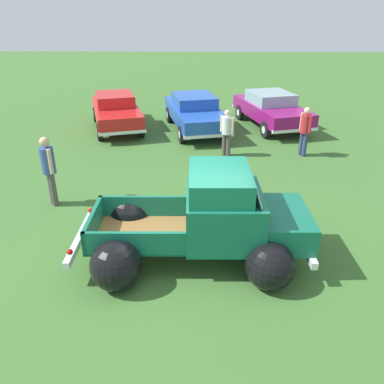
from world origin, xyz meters
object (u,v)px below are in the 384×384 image
at_px(spectator_0, 49,167).
at_px(spectator_1, 305,129).
at_px(show_car_0, 116,110).
at_px(spectator_2, 227,130).
at_px(vintage_pickup_truck, 210,225).
at_px(show_car_1, 195,111).
at_px(show_car_2, 271,108).

bearing_deg(spectator_0, spectator_1, -9.80).
bearing_deg(spectator_0, show_car_0, 50.40).
xyz_separation_m(show_car_0, spectator_0, (-0.24, -6.99, 0.27)).
bearing_deg(spectator_2, show_car_0, 90.21).
height_order(vintage_pickup_truck, spectator_2, vintage_pickup_truck).
height_order(show_car_1, spectator_1, spectator_1).
distance_m(show_car_2, spectator_1, 3.65).
xyz_separation_m(vintage_pickup_truck, show_car_1, (-0.48, 9.05, 0.03)).
relative_size(show_car_2, spectator_1, 2.83).
height_order(show_car_2, spectator_2, spectator_2).
height_order(show_car_1, show_car_2, same).
distance_m(vintage_pickup_truck, spectator_2, 6.07).
bearing_deg(show_car_0, show_car_2, 76.88).
bearing_deg(show_car_1, spectator_1, 38.26).
distance_m(show_car_0, spectator_1, 7.74).
xyz_separation_m(show_car_1, spectator_1, (3.78, -2.96, 0.17)).
bearing_deg(spectator_0, show_car_2, 10.21).
distance_m(show_car_0, spectator_2, 5.47).
height_order(show_car_0, show_car_1, same).
height_order(vintage_pickup_truck, spectator_1, vintage_pickup_truck).
distance_m(show_car_1, show_car_2, 3.28).
bearing_deg(spectator_1, spectator_0, 0.16).
height_order(vintage_pickup_truck, show_car_2, vintage_pickup_truck).
bearing_deg(spectator_2, vintage_pickup_truck, -150.30).
bearing_deg(show_car_0, show_car_1, 69.80).
distance_m(vintage_pickup_truck, show_car_2, 10.08).
height_order(vintage_pickup_truck, show_car_1, vintage_pickup_truck).
distance_m(show_car_1, spectator_2, 3.24).
distance_m(show_car_2, spectator_2, 4.22).
relative_size(vintage_pickup_truck, spectator_2, 2.92).
relative_size(spectator_1, spectator_2, 1.05).
bearing_deg(show_car_2, vintage_pickup_truck, -31.74).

